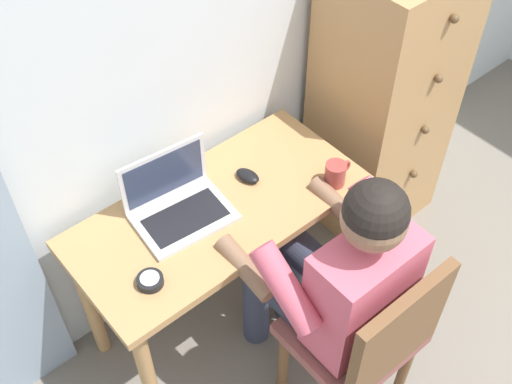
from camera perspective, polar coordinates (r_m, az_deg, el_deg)
The scene contains 8 objects.
desk at distance 2.43m, azimuth -3.33°, elevation -3.36°, with size 1.11×0.53×0.72m.
dresser at distance 2.90m, azimuth 11.32°, elevation 7.88°, with size 0.54×0.48×1.34m.
chair at distance 2.29m, azimuth 9.87°, elevation -12.81°, with size 0.42×0.40×0.90m.
person_seated at distance 2.20m, azimuth 6.98°, elevation -7.36°, with size 0.53×0.59×1.22m.
laptop at distance 2.30m, azimuth -7.07°, elevation -0.93°, with size 0.36×0.28×0.24m.
computer_mouse at distance 2.42m, azimuth -0.75°, elevation 1.47°, with size 0.06×0.10×0.03m, color black.
desk_clock at distance 2.14m, azimuth -9.46°, elevation -7.84°, with size 0.09×0.09×0.03m.
coffee_mug at distance 2.40m, azimuth 7.16°, elevation 1.65°, with size 0.12×0.08×0.09m.
Camera 1 is at (-1.34, 0.60, 2.47)m, focal length 44.65 mm.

